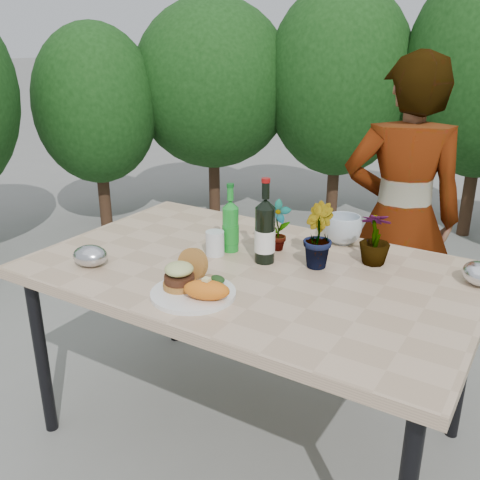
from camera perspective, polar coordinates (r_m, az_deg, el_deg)
The scene contains 18 objects.
ground at distance 2.37m, azimuth 1.07°, elevation -19.69°, with size 80.00×80.00×0.00m, color slate.
patio_table at distance 1.99m, azimuth 1.21°, elevation -4.35°, with size 1.60×1.00×0.75m.
shrub_hedge at distance 3.26m, azimuth 19.53°, elevation 13.11°, with size 7.00×4.99×2.18m.
dinner_plate at distance 1.76m, azimuth -5.01°, elevation -5.70°, with size 0.28×0.28×0.01m, color white.
burger_stack at distance 1.78m, azimuth -6.13°, elevation -3.52°, with size 0.11×0.16×0.11m.
sweet_potato at distance 1.69m, azimuth -3.58°, elevation -5.34°, with size 0.15×0.08×0.06m, color orange.
grilled_veg at distance 1.81m, azimuth -2.84°, elevation -4.16°, with size 0.08×0.05×0.03m.
wine_bottle at distance 1.97m, azimuth 2.68°, elevation 0.86°, with size 0.08×0.08×0.32m.
sparkling_water at distance 2.08m, azimuth -1.02°, elevation 1.43°, with size 0.07×0.07×0.27m.
plastic_cup at distance 2.06m, azimuth -2.68°, elevation -0.34°, with size 0.07×0.07×0.10m, color silver.
seedling_left at distance 2.09m, azimuth 4.02°, elevation 1.52°, with size 0.11×0.07×0.20m, color #27561D.
seedling_mid at distance 1.96m, azimuth 8.19°, elevation 0.48°, with size 0.13×0.10×0.24m, color #295C1F.
seedling_right at distance 2.02m, azimuth 14.23°, elevation 0.18°, with size 0.11×0.11×0.20m, color #25561D.
blue_bowl at distance 2.21m, azimuth 10.96°, elevation 1.09°, with size 0.15×0.15×0.12m, color silver.
foil_packet_left at distance 2.04m, azimuth -15.68°, elevation -1.63°, with size 0.13×0.11×0.08m, color #B4B6BB.
foil_packet_right at distance 1.99m, azimuth 24.15°, elevation -3.27°, with size 0.13×0.11×0.08m, color silver.
person at distance 2.59m, azimuth 16.77°, elevation 2.10°, with size 0.55×0.36×1.50m, color #97624B.
terracotta_pot at distance 4.52m, azimuth -2.09°, elevation 1.76°, with size 0.17×0.17×0.14m.
Camera 1 is at (0.91, -1.56, 1.54)m, focal length 40.00 mm.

